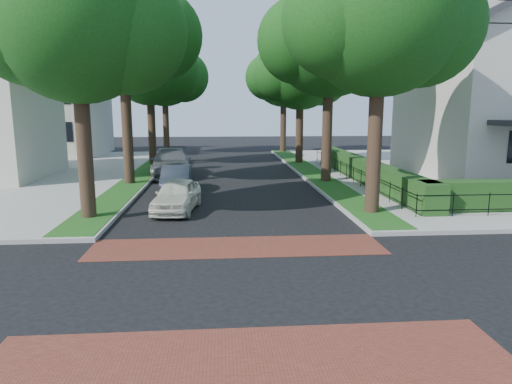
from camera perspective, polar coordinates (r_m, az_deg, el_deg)
ground at (r=11.17m, az=-1.73°, el=-11.75°), size 120.00×120.00×0.00m
crosswalk_far at (r=14.18m, az=-2.36°, el=-6.86°), size 9.00×2.20×0.01m
crosswalk_near at (r=8.29m, az=-0.60°, el=-20.06°), size 9.00×2.20×0.01m
grass_strip_ne at (r=30.28m, az=6.77°, el=2.64°), size 1.60×29.80×0.02m
grass_strip_nw at (r=30.11m, az=-13.84°, el=2.36°), size 1.60×29.80×0.02m
tree_right_near at (r=18.90m, az=15.37°, el=20.46°), size 7.75×6.67×10.66m
tree_right_mid at (r=26.57m, az=9.31°, el=18.44°), size 8.25×7.09×11.22m
tree_right_far at (r=35.19m, az=5.68°, el=14.74°), size 7.25×6.23×9.74m
tree_right_back at (r=44.09m, az=3.58°, el=14.35°), size 7.50×6.45×10.20m
tree_left_near at (r=18.49m, az=-21.06°, el=19.25°), size 7.50×6.45×10.20m
tree_left_mid at (r=26.37m, az=-16.05°, el=19.03°), size 8.00×6.88×11.48m
tree_left_far at (r=35.02m, az=-12.98°, el=14.90°), size 7.00×6.02×9.86m
tree_left_back at (r=43.96m, az=-11.23°, el=14.37°), size 7.75×6.66×10.44m
hedge_main_road at (r=26.84m, az=13.32°, el=2.71°), size 1.00×18.00×1.20m
fence_main_road at (r=26.63m, az=11.67°, el=2.39°), size 0.06×18.00×0.90m
house_left_far at (r=44.92m, az=-24.43°, el=10.54°), size 10.00×9.00×10.14m
parked_car_front at (r=19.15m, az=-9.85°, el=-0.41°), size 2.08×4.11×1.34m
parked_car_middle at (r=23.55m, az=-9.98°, el=1.59°), size 1.61×4.12×1.34m
parked_car_rear at (r=29.29m, az=-10.58°, el=3.64°), size 2.96×6.09×1.71m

